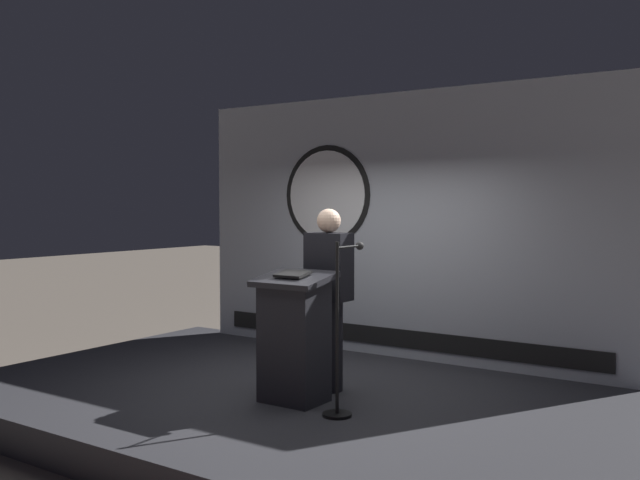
{
  "coord_description": "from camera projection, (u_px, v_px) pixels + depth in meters",
  "views": [
    {
      "loc": [
        3.74,
        -5.23,
        2.02
      ],
      "look_at": [
        0.14,
        0.11,
        1.69
      ],
      "focal_mm": 40.05,
      "sensor_mm": 36.0,
      "label": 1
    }
  ],
  "objects": [
    {
      "name": "podium",
      "position": [
        294.0,
        337.0,
        6.16
      ],
      "size": [
        0.64,
        0.5,
        1.14
      ],
      "color": "#26262B",
      "rests_on": "stage_platform"
    },
    {
      "name": "speaker_person",
      "position": [
        329.0,
        298.0,
        6.52
      ],
      "size": [
        0.4,
        0.26,
        1.67
      ],
      "color": "black",
      "rests_on": "stage_platform"
    },
    {
      "name": "microphone_stand",
      "position": [
        340.0,
        355.0,
        5.78
      ],
      "size": [
        0.24,
        0.5,
        1.41
      ],
      "color": "black",
      "rests_on": "stage_platform"
    },
    {
      "name": "ground_plane",
      "position": [
        301.0,
        424.0,
        6.52
      ],
      "size": [
        40.0,
        40.0,
        0.0
      ],
      "primitive_type": "plane",
      "color": "#6B6056"
    },
    {
      "name": "stage_platform",
      "position": [
        301.0,
        408.0,
        6.51
      ],
      "size": [
        6.4,
        4.0,
        0.3
      ],
      "primitive_type": "cube",
      "color": "#333338",
      "rests_on": "ground"
    },
    {
      "name": "banner_display",
      "position": [
        395.0,
        226.0,
        7.97
      ],
      "size": [
        5.2,
        0.12,
        2.94
      ],
      "color": "#B2B7C1",
      "rests_on": "stage_platform"
    }
  ]
}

